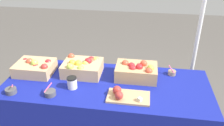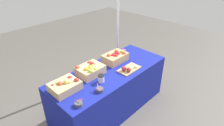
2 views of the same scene
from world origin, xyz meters
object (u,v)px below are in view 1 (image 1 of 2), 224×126
Objects in this scene: apple_crate_right at (137,71)px; coffee_cup at (72,83)px; sample_bowl_near at (50,93)px; sample_bowl_mid at (11,91)px; cutting_board_front at (125,95)px; tent_pole at (199,28)px; sample_bowl_far at (172,73)px; apple_crate_left at (35,67)px; apple_crate_middle at (83,67)px.

apple_crate_right is 3.59× the size of coffee_cup.
apple_crate_right reaches higher than sample_bowl_near.
coffee_cup is (0.50, 0.16, 0.03)m from sample_bowl_mid.
sample_bowl_mid is (-0.98, -0.08, -0.00)m from cutting_board_front.
tent_pole is (1.67, 0.92, 0.34)m from sample_bowl_mid.
tent_pole is at bearing 28.97° from sample_bowl_mid.
coffee_cup is at bearing -157.66° from sample_bowl_far.
sample_bowl_mid is (-1.06, -0.41, -0.05)m from apple_crate_right.
sample_bowl_mid is at bearing -162.74° from coffee_cup.
sample_bowl_near is 1.04× the size of sample_bowl_far.
sample_bowl_mid is 0.93× the size of coffee_cup.
apple_crate_left reaches higher than cutting_board_front.
tent_pole is at bearing 19.35° from apple_crate_left.
apple_crate_left is at bearing 155.21° from coffee_cup.
coffee_cup is (0.44, -0.20, -0.01)m from apple_crate_left.
sample_bowl_near is 0.35m from sample_bowl_mid.
cutting_board_front is at bearing -17.10° from apple_crate_left.
coffee_cup is at bearing -155.25° from apple_crate_right.
apple_crate_middle is at bearing 179.79° from apple_crate_right.
apple_crate_middle is (0.47, 0.05, 0.01)m from apple_crate_left.
sample_bowl_far is 0.59m from tent_pole.
apple_crate_middle is 3.68× the size of sample_bowl_mid.
apple_crate_middle is at bearing 143.18° from cutting_board_front.
apple_crate_right is 0.85m from tent_pole.
sample_bowl_mid is (-0.35, -0.02, -0.00)m from sample_bowl_near.
apple_crate_middle is at bearing -172.75° from sample_bowl_far.
coffee_cup reaches higher than sample_bowl_far.
sample_bowl_mid is at bearing -99.49° from apple_crate_left.
apple_crate_right reaches higher than sample_bowl_mid.
apple_crate_left is 0.97× the size of apple_crate_middle.
cutting_board_front is 0.98m from sample_bowl_mid.
sample_bowl_far is 0.90× the size of coffee_cup.
apple_crate_left is at bearing -173.35° from apple_crate_middle.
apple_crate_left is at bearing 80.51° from sample_bowl_mid.
tent_pole reaches higher than apple_crate_right.
coffee_cup is at bearing 17.26° from sample_bowl_mid.
apple_crate_middle reaches higher than coffee_cup.
apple_crate_left is at bearing -172.96° from sample_bowl_far.
apple_crate_left is 1.35m from sample_bowl_far.
coffee_cup is (0.15, 0.14, 0.03)m from sample_bowl_near.
apple_crate_left reaches higher than coffee_cup.
cutting_board_front is at bearing -36.82° from apple_crate_middle.
sample_bowl_near is 0.21m from coffee_cup.
apple_crate_left is at bearing 162.90° from cutting_board_front.
tent_pole reaches higher than sample_bowl_mid.
tent_pole reaches higher than coffee_cup.
apple_crate_left is 0.93× the size of apple_crate_right.
apple_crate_right reaches higher than coffee_cup.
cutting_board_front is at bearing 5.10° from sample_bowl_near.
coffee_cup is (-0.03, -0.26, -0.02)m from apple_crate_middle.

